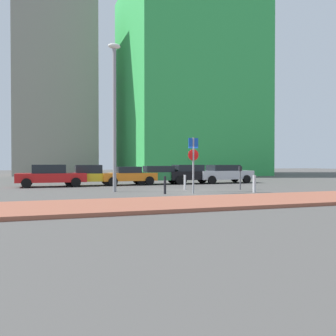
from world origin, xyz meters
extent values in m
plane|color=#4C4947|center=(0.00, 0.00, 0.00)|extent=(120.00, 120.00, 0.00)
cube|color=#93513D|center=(0.00, -5.72, 0.07)|extent=(40.00, 4.28, 0.14)
cube|color=red|center=(-7.00, 6.88, 0.62)|extent=(4.57, 1.85, 0.61)
cube|color=black|center=(-7.16, 6.88, 1.21)|extent=(2.17, 1.68, 0.58)
cylinder|color=black|center=(-5.44, 7.76, 0.32)|extent=(0.64, 0.23, 0.64)
cylinder|color=black|center=(-5.47, 5.97, 0.32)|extent=(0.64, 0.23, 0.64)
cylinder|color=black|center=(-8.54, 7.80, 0.32)|extent=(0.64, 0.23, 0.64)
cylinder|color=black|center=(-8.56, 6.00, 0.32)|extent=(0.64, 0.23, 0.64)
cube|color=gold|center=(-4.49, 7.18, 0.60)|extent=(3.95, 1.77, 0.56)
cube|color=black|center=(-4.51, 7.18, 1.18)|extent=(1.83, 1.58, 0.59)
cylinder|color=black|center=(-3.14, 7.98, 0.32)|extent=(0.65, 0.24, 0.64)
cylinder|color=black|center=(-3.18, 6.31, 0.32)|extent=(0.65, 0.24, 0.64)
cylinder|color=black|center=(-5.80, 8.05, 0.32)|extent=(0.65, 0.24, 0.64)
cylinder|color=black|center=(-5.84, 6.38, 0.32)|extent=(0.65, 0.24, 0.64)
cube|color=orange|center=(-1.65, 7.06, 0.60)|extent=(4.05, 1.96, 0.57)
cube|color=black|center=(-1.71, 7.05, 1.12)|extent=(1.82, 1.70, 0.45)
cylinder|color=black|center=(-0.35, 8.00, 0.32)|extent=(0.65, 0.25, 0.64)
cylinder|color=black|center=(-0.26, 6.26, 0.32)|extent=(0.65, 0.25, 0.64)
cylinder|color=black|center=(-3.04, 7.85, 0.32)|extent=(0.65, 0.25, 0.64)
cylinder|color=black|center=(-2.95, 6.11, 0.32)|extent=(0.65, 0.25, 0.64)
cube|color=#237238|center=(0.79, 7.20, 0.62)|extent=(4.65, 1.97, 0.60)
cube|color=black|center=(0.71, 7.20, 1.15)|extent=(2.18, 1.71, 0.46)
cylinder|color=black|center=(2.39, 7.99, 0.32)|extent=(0.65, 0.25, 0.64)
cylinder|color=black|center=(2.30, 6.25, 0.32)|extent=(0.65, 0.25, 0.64)
cylinder|color=black|center=(-0.71, 8.15, 0.32)|extent=(0.65, 0.25, 0.64)
cylinder|color=black|center=(-0.80, 6.41, 0.32)|extent=(0.65, 0.25, 0.64)
cube|color=black|center=(3.38, 7.03, 0.65)|extent=(3.92, 1.75, 0.65)
cube|color=black|center=(3.04, 7.03, 1.22)|extent=(2.11, 1.61, 0.49)
cylinder|color=black|center=(4.72, 7.90, 0.32)|extent=(0.64, 0.22, 0.64)
cylinder|color=black|center=(4.72, 6.15, 0.32)|extent=(0.64, 0.22, 0.64)
cylinder|color=black|center=(2.05, 7.90, 0.32)|extent=(0.64, 0.22, 0.64)
cylinder|color=black|center=(2.05, 6.16, 0.32)|extent=(0.64, 0.22, 0.64)
cube|color=#B7BABF|center=(6.10, 6.94, 0.66)|extent=(4.59, 1.93, 0.67)
cube|color=black|center=(6.02, 6.94, 1.22)|extent=(2.31, 1.71, 0.46)
cylinder|color=black|center=(7.62, 7.88, 0.32)|extent=(0.65, 0.24, 0.64)
cylinder|color=black|center=(7.67, 6.10, 0.32)|extent=(0.65, 0.24, 0.64)
cylinder|color=black|center=(4.53, 7.78, 0.32)|extent=(0.65, 0.24, 0.64)
cylinder|color=black|center=(4.59, 6.00, 0.32)|extent=(0.65, 0.24, 0.64)
cylinder|color=gray|center=(0.09, -1.04, 1.50)|extent=(0.10, 0.10, 2.99)
cube|color=#1447B7|center=(0.09, -1.04, 2.69)|extent=(0.55, 0.04, 0.55)
cylinder|color=red|center=(0.09, -1.04, 2.06)|extent=(0.60, 0.03, 0.60)
cylinder|color=#4C4C51|center=(3.75, 0.34, 0.57)|extent=(0.08, 0.08, 1.15)
cube|color=black|center=(3.75, 0.34, 1.29)|extent=(0.18, 0.14, 0.28)
cylinder|color=gray|center=(-3.72, 1.33, 4.02)|extent=(0.20, 0.20, 8.03)
ellipsoid|color=silver|center=(-3.72, 1.33, 8.18)|extent=(0.70, 0.36, 0.30)
cylinder|color=#B7B7BC|center=(3.50, -1.61, 0.48)|extent=(0.18, 0.18, 0.95)
cylinder|color=#B7B7BC|center=(0.67, 1.66, 0.44)|extent=(0.14, 0.14, 0.89)
cylinder|color=black|center=(-1.47, -0.91, 0.47)|extent=(0.13, 0.13, 0.94)
cube|color=green|center=(10.66, 26.40, 12.40)|extent=(16.17, 16.58, 24.81)
cube|color=gray|center=(-6.03, 31.57, 11.00)|extent=(10.02, 10.13, 22.00)
camera|label=1|loc=(-7.49, -18.99, 1.69)|focal=38.84mm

